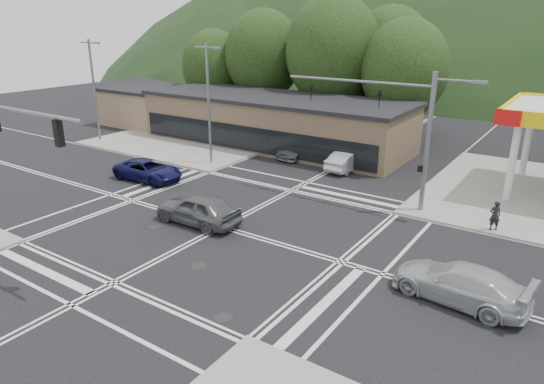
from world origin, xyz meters
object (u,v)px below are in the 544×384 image
Objects in this scene: car_queue_b at (360,155)px; car_blue_west at (148,170)px; car_queue_a at (348,160)px; car_grey_center at (198,209)px; pedestrian at (495,215)px; car_silver_east at (459,283)px; car_northbound at (303,148)px.

car_blue_west is at bearing 57.46° from car_queue_b.
car_queue_a is at bearing 98.47° from car_queue_b.
car_grey_center is 3.11× the size of pedestrian.
car_silver_east is 7.80m from pedestrian.
car_northbound is (-4.71, -0.71, 0.03)m from car_queue_b.
pedestrian is at bearing 118.74° from car_grey_center.
car_queue_b is 13.83m from pedestrian.
car_blue_west is at bearing -116.00° from car_grey_center.
car_queue_a is at bearing 169.24° from car_grey_center.
car_queue_b is (2.37, 15.81, -0.14)m from car_grey_center.
car_queue_a is 4.88m from car_northbound.
car_blue_west is at bearing -107.71° from car_northbound.
car_queue_b is (10.47, 12.04, 0.00)m from car_blue_west.
car_northbound is 17.57m from pedestrian.
car_queue_a is at bearing -6.24° from car_northbound.
car_blue_west is at bearing -23.16° from pedestrian.
car_queue_b is (-11.46, 15.81, -0.06)m from car_silver_east.
car_northbound is at bearing 17.02° from car_queue_b.
pedestrian reaches higher than car_queue_a.
car_silver_east reaches higher than car_northbound.
pedestrian is at bearing -15.32° from car_northbound.
car_blue_west is 3.17× the size of pedestrian.
car_queue_a is 2.74× the size of pedestrian.
car_grey_center is at bearing -117.77° from car_blue_west.
car_silver_east is 1.20× the size of car_queue_a.
car_queue_a is (10.47, 10.03, 0.02)m from car_blue_west.
car_queue_a is 0.86× the size of car_northbound.
pedestrian is (11.28, -8.01, 0.24)m from car_queue_b.
car_queue_a is at bearing -61.67° from pedestrian.
car_queue_b is at bearing -69.04° from pedestrian.
car_silver_east is 17.93m from car_queue_a.
car_silver_east is at bearing 134.44° from car_queue_a.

